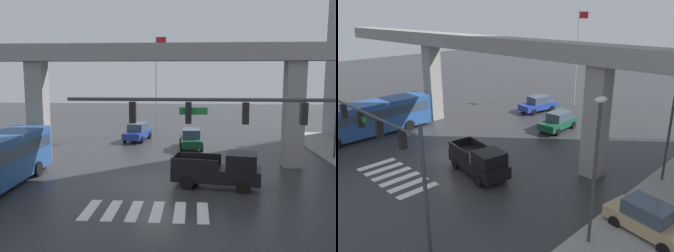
{
  "view_description": "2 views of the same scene",
  "coord_description": "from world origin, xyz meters",
  "views": [
    {
      "loc": [
        2.33,
        -21.79,
        6.6
      ],
      "look_at": [
        0.41,
        4.6,
        2.86
      ],
      "focal_mm": 39.77,
      "sensor_mm": 36.0,
      "label": 1
    },
    {
      "loc": [
        20.06,
        -14.47,
        10.63
      ],
      "look_at": [
        1.59,
        4.31,
        1.82
      ],
      "focal_mm": 36.98,
      "sensor_mm": 36.0,
      "label": 2
    }
  ],
  "objects": [
    {
      "name": "sedan_dark_green",
      "position": [
        1.99,
        10.87,
        0.85
      ],
      "size": [
        2.17,
        4.4,
        1.72
      ],
      "color": "#14472D",
      "rests_on": "ground"
    },
    {
      "name": "sedan_blue",
      "position": [
        -3.34,
        14.42,
        0.85
      ],
      "size": [
        2.48,
        4.53,
        1.72
      ],
      "color": "#1E3899",
      "rests_on": "ground"
    },
    {
      "name": "ground_plane",
      "position": [
        0.0,
        0.0,
        0.0
      ],
      "size": [
        120.0,
        120.0,
        0.0
      ],
      "primitive_type": "plane",
      "color": "#2D2D30"
    },
    {
      "name": "city_bus",
      "position": [
        -9.06,
        -1.96,
        1.72
      ],
      "size": [
        2.82,
        10.81,
        2.99
      ],
      "color": "#234C8C",
      "rests_on": "ground"
    },
    {
      "name": "street_lamp_mid_block",
      "position": [
        13.09,
        7.15,
        4.56
      ],
      "size": [
        0.44,
        0.7,
        7.24
      ],
      "color": "#38383D",
      "rests_on": "ground"
    },
    {
      "name": "flagpole",
      "position": [
        -1.9,
        19.4,
        6.15
      ],
      "size": [
        1.16,
        0.12,
        10.68
      ],
      "color": "silver",
      "rests_on": "ground"
    },
    {
      "name": "sedan_tan",
      "position": [
        14.75,
        0.97,
        0.85
      ],
      "size": [
        4.53,
        2.47,
        1.72
      ],
      "color": "tan",
      "rests_on": "ground"
    },
    {
      "name": "traffic_signal_mast",
      "position": [
        4.41,
        -7.34,
        4.68
      ],
      "size": [
        10.89,
        0.32,
        6.2
      ],
      "color": "#38383D",
      "rests_on": "ground"
    },
    {
      "name": "crosswalk_stripes",
      "position": [
        -0.0,
        -4.69,
        0.01
      ],
      "size": [
        6.05,
        2.8,
        0.01
      ],
      "color": "silver",
      "rests_on": "ground"
    },
    {
      "name": "street_lamp_near_corner",
      "position": [
        13.09,
        -1.75,
        4.56
      ],
      "size": [
        0.44,
        0.7,
        7.24
      ],
      "color": "#38383D",
      "rests_on": "ground"
    },
    {
      "name": "pickup_truck",
      "position": [
        3.91,
        -0.52,
        0.99
      ],
      "size": [
        5.35,
        2.75,
        2.08
      ],
      "color": "black",
      "rests_on": "ground"
    },
    {
      "name": "elevated_overpass",
      "position": [
        0.0,
        4.84,
        7.3
      ],
      "size": [
        48.16,
        1.99,
        8.68
      ],
      "color": "gray",
      "rests_on": "ground"
    },
    {
      "name": "sidewalk_east",
      "position": [
        14.29,
        2.0,
        0.07
      ],
      "size": [
        4.0,
        36.0,
        0.15
      ],
      "primitive_type": "cube",
      "color": "gray",
      "rests_on": "ground"
    }
  ]
}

